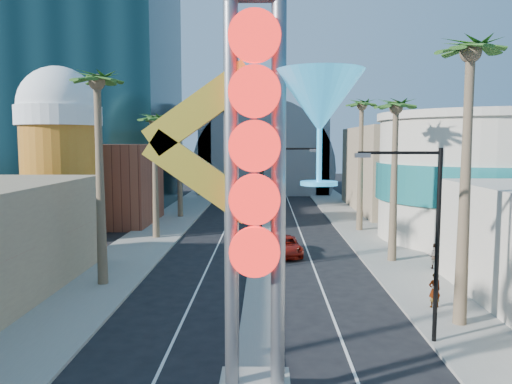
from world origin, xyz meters
The scene contains 22 objects.
sidewalk_west centered at (-9.50, 35.00, 0.07)m, with size 5.00×100.00×0.15m, color gray.
sidewalk_east centered at (9.50, 35.00, 0.07)m, with size 5.00×100.00×0.15m, color gray.
median centered at (0.00, 38.00, 0.07)m, with size 1.60×84.00×0.15m, color gray.
hotel_tower centered at (-22.00, 52.00, 25.00)m, with size 20.00×20.00×50.00m, color black.
brick_filler_west centered at (-16.00, 38.00, 4.00)m, with size 10.00×10.00×8.00m, color brown.
filler_east centered at (16.00, 48.00, 5.00)m, with size 10.00×20.00×10.00m, color #927A5E.
beer_mug centered at (-17.00, 30.00, 7.84)m, with size 7.00×7.00×14.50m.
turquoise_building centered at (18.00, 30.00, 5.25)m, with size 16.60×16.60×10.60m.
canopy centered at (0.00, 72.00, 4.31)m, with size 22.00×16.00×22.00m.
neon_sign centered at (0.82, 2.96, 7.31)m, with size 6.53×2.60×12.55m.
streetlight_0 centered at (0.55, 20.00, 4.88)m, with size 3.79×0.25×8.00m.
streetlight_1 centered at (-0.55, 44.00, 4.88)m, with size 3.79×0.25×8.00m.
streetlight_2 centered at (6.72, 8.00, 4.83)m, with size 3.45×0.25×8.00m.
palm_1 centered at (-9.00, 16.00, 10.82)m, with size 2.40×2.40×12.70m.
palm_2 centered at (-9.00, 30.00, 9.48)m, with size 2.40×2.40×11.20m.
palm_3 centered at (-9.00, 42.00, 9.48)m, with size 2.40×2.40×11.20m.
palm_5 centered at (9.00, 10.00, 11.27)m, with size 2.40×2.40×13.20m.
palm_6 centered at (9.00, 22.00, 9.93)m, with size 2.40×2.40×11.70m.
palm_7 centered at (9.00, 34.00, 10.82)m, with size 2.40×2.40×12.70m.
red_pickup centered at (1.69, 24.08, 0.69)m, with size 2.28×4.94×1.37m, color maroon.
pedestrian_a centered at (8.60, 12.18, 1.01)m, with size 0.63×0.41×1.72m, color gray.
pedestrian_b centered at (11.13, 19.75, 0.97)m, with size 0.80×0.62×1.64m, color gray.
Camera 1 is at (0.33, -11.75, 8.21)m, focal length 35.00 mm.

